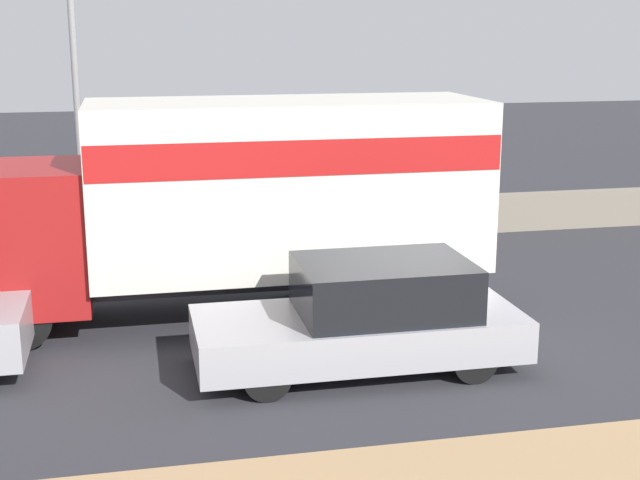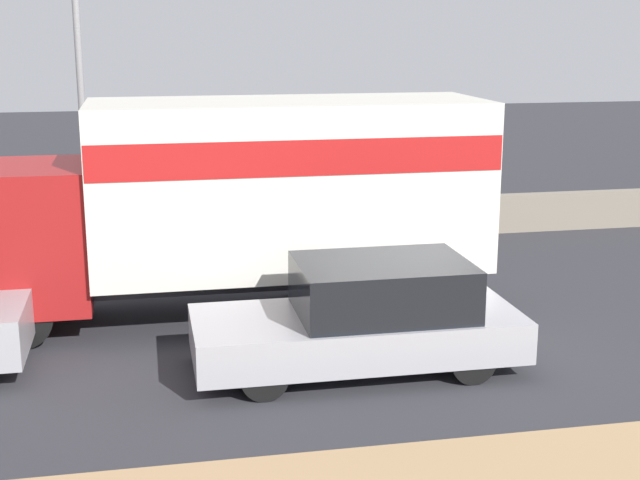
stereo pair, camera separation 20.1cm
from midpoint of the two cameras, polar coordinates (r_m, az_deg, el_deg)
The scene contains 5 objects.
ground_plane at distance 13.46m, azimuth 6.41°, elevation -7.11°, with size 80.00×80.00×0.00m, color #2D2D33.
stone_wall_backdrop at distance 20.03m, azimuth 0.25°, elevation 1.20°, with size 60.00×0.35×0.88m.
street_lamp at distance 18.43m, azimuth -14.96°, elevation 12.54°, with size 0.56×0.28×7.95m.
box_truck at distance 14.57m, azimuth -4.26°, elevation 3.06°, with size 8.50×2.45×3.56m.
car_hatchback at distance 12.55m, azimuth 3.41°, elevation -4.95°, with size 4.59×1.87×1.55m.
Camera 2 is at (-3.81, -12.00, 4.75)m, focal length 50.00 mm.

